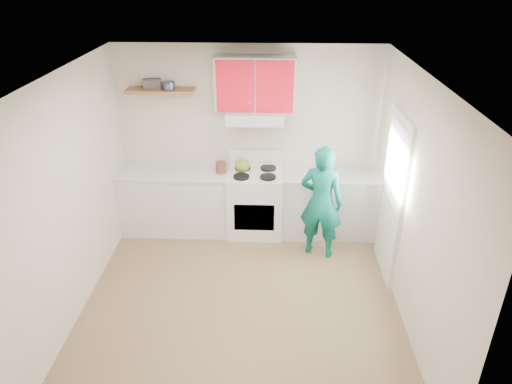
{
  "coord_description": "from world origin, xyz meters",
  "views": [
    {
      "loc": [
        0.32,
        -4.27,
        3.6
      ],
      "look_at": [
        0.15,
        0.55,
        1.15
      ],
      "focal_mm": 32.77,
      "sensor_mm": 36.0,
      "label": 1
    }
  ],
  "objects_px": {
    "stove": "(255,203)",
    "person": "(321,202)",
    "tin": "(168,86)",
    "crock": "(221,168)",
    "kettle": "(242,165)"
  },
  "relations": [
    {
      "from": "crock",
      "to": "stove",
      "type": "bearing_deg",
      "value": -1.05
    },
    {
      "from": "kettle",
      "to": "person",
      "type": "xyz_separation_m",
      "value": [
        1.05,
        -0.61,
        -0.24
      ]
    },
    {
      "from": "person",
      "to": "stove",
      "type": "bearing_deg",
      "value": -13.91
    },
    {
      "from": "tin",
      "to": "person",
      "type": "xyz_separation_m",
      "value": [
        2.0,
        -0.68,
        -1.32
      ]
    },
    {
      "from": "crock",
      "to": "person",
      "type": "relative_size",
      "value": 0.11
    },
    {
      "from": "stove",
      "to": "tin",
      "type": "bearing_deg",
      "value": 172.89
    },
    {
      "from": "kettle",
      "to": "crock",
      "type": "distance_m",
      "value": 0.3
    },
    {
      "from": "crock",
      "to": "kettle",
      "type": "bearing_deg",
      "value": 11.54
    },
    {
      "from": "crock",
      "to": "tin",
      "type": "bearing_deg",
      "value": 168.7
    },
    {
      "from": "tin",
      "to": "crock",
      "type": "distance_m",
      "value": 1.29
    },
    {
      "from": "stove",
      "to": "kettle",
      "type": "relative_size",
      "value": 4.36
    },
    {
      "from": "person",
      "to": "kettle",
      "type": "bearing_deg",
      "value": -12.25
    },
    {
      "from": "person",
      "to": "crock",
      "type": "bearing_deg",
      "value": -4.37
    },
    {
      "from": "kettle",
      "to": "crock",
      "type": "relative_size",
      "value": 1.21
    },
    {
      "from": "stove",
      "to": "person",
      "type": "distance_m",
      "value": 1.07
    }
  ]
}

